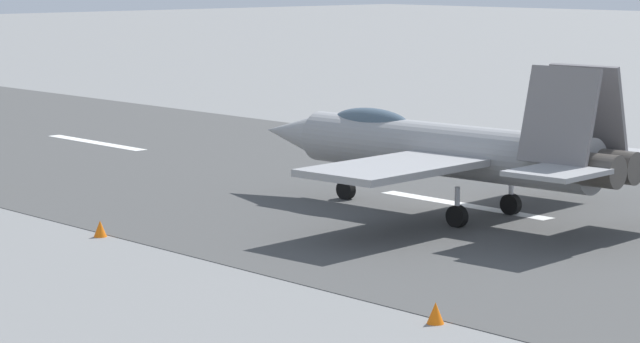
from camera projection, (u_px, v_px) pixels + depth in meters
name	position (u px, v px, depth m)	size (l,w,h in m)	color
ground_plane	(469.00, 206.00, 50.07)	(400.00, 400.00, 0.00)	slate
runway_strip	(469.00, 206.00, 50.05)	(240.00, 26.00, 0.02)	#444544
fighter_jet	(445.00, 148.00, 48.00)	(16.71, 14.59, 5.62)	gray
marker_cone_near	(436.00, 313.00, 33.50)	(0.44, 0.44, 0.55)	orange
marker_cone_mid	(100.00, 229.00, 44.33)	(0.44, 0.44, 0.55)	orange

